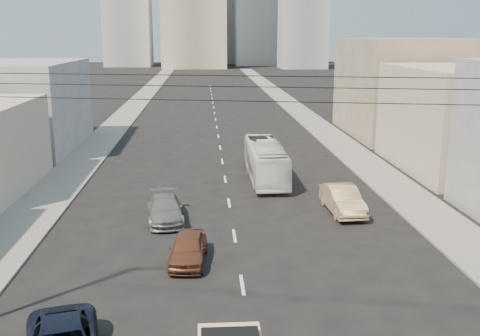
{
  "coord_description": "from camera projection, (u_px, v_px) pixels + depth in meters",
  "views": [
    {
      "loc": [
        -1.56,
        -14.09,
        10.42
      ],
      "look_at": [
        0.36,
        14.85,
        3.5
      ],
      "focal_mm": 42.0,
      "sensor_mm": 36.0,
      "label": 1
    }
  ],
  "objects": [
    {
      "name": "midrise_ne",
      "position": [
        258.0,
        6.0,
        192.26
      ],
      "size": [
        16.0,
        16.0,
        40.0
      ],
      "primitive_type": "cube",
      "color": "#979BA0",
      "rests_on": "ground"
    },
    {
      "name": "sidewalk_left",
      "position": [
        134.0,
        106.0,
        83.36
      ],
      "size": [
        3.5,
        180.0,
        0.12
      ],
      "primitive_type": "cube",
      "color": "slate",
      "rests_on": "ground"
    },
    {
      "name": "sedan_tan",
      "position": [
        343.0,
        200.0,
        33.52
      ],
      "size": [
        1.92,
        4.95,
        1.61
      ],
      "primitive_type": "imported",
      "rotation": [
        0.0,
        0.0,
        0.05
      ],
      "color": "tan",
      "rests_on": "ground"
    },
    {
      "name": "bldg_right_mid",
      "position": [
        474.0,
        119.0,
        43.69
      ],
      "size": [
        11.0,
        14.0,
        8.0
      ],
      "primitive_type": "cube",
      "color": "#C0B59B",
      "rests_on": "ground"
    },
    {
      "name": "bldg_right_far",
      "position": [
        408.0,
        87.0,
        59.02
      ],
      "size": [
        12.0,
        16.0,
        10.0
      ],
      "primitive_type": "cube",
      "color": "gray",
      "rests_on": "ground"
    },
    {
      "name": "sedan_brown",
      "position": [
        188.0,
        249.0,
        26.17
      ],
      "size": [
        1.92,
        4.13,
        1.37
      ],
      "primitive_type": "imported",
      "rotation": [
        0.0,
        0.0,
        -0.08
      ],
      "color": "brown",
      "rests_on": "ground"
    },
    {
      "name": "midrise_nw",
      "position": [
        127.0,
        14.0,
        185.27
      ],
      "size": [
        15.0,
        15.0,
        34.0
      ],
      "primitive_type": "cube",
      "color": "#979BA0",
      "rests_on": "ground"
    },
    {
      "name": "overhead_wires",
      "position": [
        259.0,
        88.0,
        15.56
      ],
      "size": [
        23.01,
        5.02,
        0.72
      ],
      "color": "black",
      "rests_on": "ground"
    },
    {
      "name": "midrise_east",
      "position": [
        303.0,
        23.0,
        175.02
      ],
      "size": [
        14.0,
        14.0,
        28.0
      ],
      "primitive_type": "cube",
      "color": "#979BA0",
      "rests_on": "ground"
    },
    {
      "name": "bldg_left_far",
      "position": [
        9.0,
        106.0,
        51.86
      ],
      "size": [
        12.0,
        16.0,
        8.0
      ],
      "primitive_type": "cube",
      "color": "gray",
      "rests_on": "ground"
    },
    {
      "name": "lane_dashes",
      "position": [
        216.0,
        123.0,
        67.63
      ],
      "size": [
        0.15,
        104.0,
        0.01
      ],
      "color": "silver",
      "rests_on": "ground"
    },
    {
      "name": "sedan_grey",
      "position": [
        165.0,
        209.0,
        32.05
      ],
      "size": [
        2.43,
        4.95,
        1.38
      ],
      "primitive_type": "imported",
      "rotation": [
        0.0,
        0.0,
        0.11
      ],
      "color": "slate",
      "rests_on": "ground"
    },
    {
      "name": "sidewalk_right",
      "position": [
        291.0,
        105.0,
        84.87
      ],
      "size": [
        3.5,
        180.0,
        0.12
      ],
      "primitive_type": "cube",
      "color": "slate",
      "rests_on": "ground"
    },
    {
      "name": "midrise_back",
      "position": [
        222.0,
        2.0,
        205.59
      ],
      "size": [
        18.0,
        18.0,
        44.0
      ],
      "primitive_type": "cube",
      "color": "gray",
      "rests_on": "ground"
    },
    {
      "name": "city_bus",
      "position": [
        266.0,
        161.0,
        41.16
      ],
      "size": [
        2.38,
        9.98,
        2.78
      ],
      "primitive_type": "imported",
      "rotation": [
        0.0,
        0.0,
        0.0
      ],
      "color": "white",
      "rests_on": "ground"
    }
  ]
}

